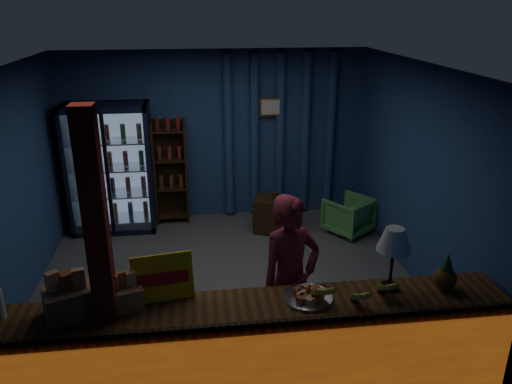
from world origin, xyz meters
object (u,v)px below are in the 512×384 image
at_px(pastry_tray, 308,296).
at_px(green_chair, 348,215).
at_px(table_lamp, 394,242).
at_px(shopkeeper, 290,281).

bearing_deg(pastry_tray, green_chair, 66.53).
height_order(pastry_tray, table_lamp, table_lamp).
relative_size(shopkeeper, green_chair, 2.73).
relative_size(pastry_tray, table_lamp, 0.73).
height_order(shopkeeper, pastry_tray, shopkeeper).
distance_m(shopkeeper, table_lamp, 1.04).
distance_m(pastry_tray, table_lamp, 0.84).
bearing_deg(shopkeeper, green_chair, 40.96).
bearing_deg(shopkeeper, table_lamp, -50.04).
xyz_separation_m(shopkeeper, pastry_tray, (0.05, -0.49, 0.15)).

